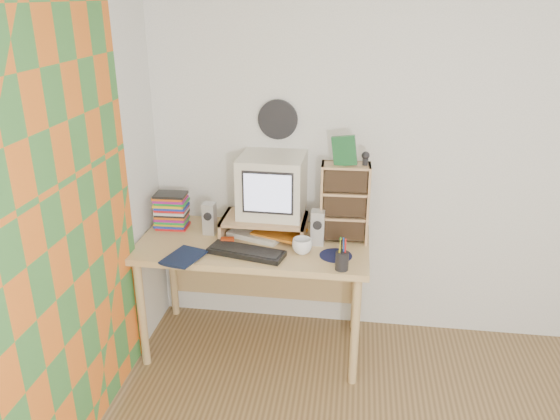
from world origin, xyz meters
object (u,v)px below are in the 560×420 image
(diary, at_px, (171,252))
(cd_rack, at_px, (345,203))
(mug, at_px, (302,246))
(keyboard, at_px, (246,252))
(dvd_stack, at_px, (171,207))
(crt_monitor, at_px, (272,187))
(desk, at_px, (256,256))

(diary, bearing_deg, cd_rack, 37.68)
(diary, bearing_deg, mug, 27.45)
(keyboard, relative_size, cd_rack, 0.93)
(keyboard, xyz_separation_m, dvd_stack, (-0.55, 0.32, 0.12))
(crt_monitor, distance_m, keyboard, 0.45)
(desk, distance_m, cd_rack, 0.66)
(crt_monitor, xyz_separation_m, dvd_stack, (-0.65, -0.01, -0.17))
(crt_monitor, bearing_deg, diary, -140.11)
(dvd_stack, distance_m, diary, 0.44)
(cd_rack, distance_m, diary, 1.07)
(dvd_stack, relative_size, diary, 1.26)
(desk, bearing_deg, mug, -30.89)
(dvd_stack, bearing_deg, mug, -18.54)
(dvd_stack, bearing_deg, keyboard, -32.18)
(keyboard, bearing_deg, mug, 24.07)
(crt_monitor, distance_m, mug, 0.44)
(crt_monitor, bearing_deg, mug, -49.44)
(cd_rack, bearing_deg, crt_monitor, 173.08)
(diary, bearing_deg, crt_monitor, 54.97)
(mug, distance_m, diary, 0.76)
(keyboard, relative_size, dvd_stack, 1.60)
(mug, bearing_deg, keyboard, -168.92)
(mug, bearing_deg, dvd_stack, 163.33)
(desk, height_order, crt_monitor, crt_monitor)
(keyboard, xyz_separation_m, diary, (-0.43, -0.08, 0.01))
(desk, xyz_separation_m, keyboard, (-0.01, -0.25, 0.15))
(desk, distance_m, crt_monitor, 0.46)
(dvd_stack, distance_m, cd_rack, 1.10)
(desk, distance_m, keyboard, 0.29)
(crt_monitor, distance_m, cd_rack, 0.46)
(desk, relative_size, dvd_stack, 5.01)
(dvd_stack, relative_size, mug, 2.40)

